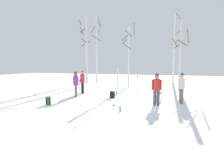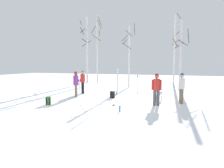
{
  "view_description": "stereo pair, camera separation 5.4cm",
  "coord_description": "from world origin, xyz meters",
  "views": [
    {
      "loc": [
        3.95,
        -9.52,
        2.21
      ],
      "look_at": [
        0.13,
        1.63,
        1.0
      ],
      "focal_mm": 31.6,
      "sensor_mm": 36.0,
      "label": 1
    },
    {
      "loc": [
        4.0,
        -9.5,
        2.21
      ],
      "look_at": [
        0.13,
        1.63,
        1.0
      ],
      "focal_mm": 31.6,
      "sensor_mm": 36.0,
      "label": 2
    }
  ],
  "objects": [
    {
      "name": "birch_tree_0",
      "position": [
        -6.19,
        10.98,
        3.97
      ],
      "size": [
        1.24,
        1.7,
        7.58
      ],
      "color": "silver",
      "rests_on": "ground_plane"
    },
    {
      "name": "ski_pair_planted_0",
      "position": [
        -0.51,
        4.75,
        0.92
      ],
      "size": [
        0.11,
        0.25,
        1.85
      ],
      "color": "white",
      "rests_on": "ground_plane"
    },
    {
      "name": "ski_pair_lying_0",
      "position": [
        0.66,
        0.26,
        0.01
      ],
      "size": [
        1.75,
        0.34,
        0.05
      ],
      "color": "white",
      "rests_on": "ground_plane"
    },
    {
      "name": "person_2",
      "position": [
        2.83,
        1.0,
        0.98
      ],
      "size": [
        0.51,
        0.34,
        1.72
      ],
      "color": "#4C4C56",
      "rests_on": "ground_plane"
    },
    {
      "name": "ski_poles_1",
      "position": [
        -0.83,
        -0.65,
        0.76
      ],
      "size": [
        0.07,
        0.23,
        1.42
      ],
      "color": "#B2B2BC",
      "rests_on": "ground_plane"
    },
    {
      "name": "birch_tree_2",
      "position": [
        -0.57,
        8.42,
        3.02
      ],
      "size": [
        1.29,
        1.31,
        5.85
      ],
      "color": "white",
      "rests_on": "ground_plane"
    },
    {
      "name": "person_3",
      "position": [
        -2.87,
        3.58,
        0.98
      ],
      "size": [
        0.36,
        0.43,
        1.72
      ],
      "color": "black",
      "rests_on": "ground_plane"
    },
    {
      "name": "dog",
      "position": [
        2.8,
        2.79,
        0.39
      ],
      "size": [
        0.49,
        0.81,
        0.57
      ],
      "color": "beige",
      "rests_on": "ground_plane"
    },
    {
      "name": "birch_tree_4",
      "position": [
        3.96,
        8.41,
        3.06
      ],
      "size": [
        1.39,
        1.22,
        5.91
      ],
      "color": "silver",
      "rests_on": "ground_plane"
    },
    {
      "name": "person_0",
      "position": [
        4.08,
        2.07,
        0.98
      ],
      "size": [
        0.34,
        0.49,
        1.72
      ],
      "color": "#72604C",
      "rests_on": "ground_plane"
    },
    {
      "name": "backpack_1",
      "position": [
        -2.72,
        -0.7,
        0.21
      ],
      "size": [
        0.32,
        0.34,
        0.44
      ],
      "color": "#4C7F3F",
      "rests_on": "ground_plane"
    },
    {
      "name": "person_1",
      "position": [
        -2.55,
        2.01,
        0.98
      ],
      "size": [
        0.34,
        0.47,
        1.72
      ],
      "color": "#72604C",
      "rests_on": "ground_plane"
    },
    {
      "name": "ski_poles_0",
      "position": [
        1.0,
        4.89,
        0.73
      ],
      "size": [
        0.07,
        0.27,
        1.35
      ],
      "color": "#B2B2BC",
      "rests_on": "ground_plane"
    },
    {
      "name": "birch_tree_1",
      "position": [
        -4.98,
        11.2,
        3.99
      ],
      "size": [
        1.14,
        1.14,
        7.61
      ],
      "color": "silver",
      "rests_on": "ground_plane"
    },
    {
      "name": "backpack_0",
      "position": [
        -0.13,
        2.42,
        0.21
      ],
      "size": [
        0.29,
        0.32,
        0.44
      ],
      "color": "black",
      "rests_on": "ground_plane"
    },
    {
      "name": "birch_tree_3",
      "position": [
        3.29,
        13.76,
        3.9
      ],
      "size": [
        1.09,
        1.41,
        7.6
      ],
      "color": "silver",
      "rests_on": "ground_plane"
    },
    {
      "name": "water_bottle_0",
      "position": [
        -0.25,
        3.7,
        0.11
      ],
      "size": [
        0.06,
        0.06,
        0.24
      ],
      "color": "green",
      "rests_on": "ground_plane"
    },
    {
      "name": "water_bottle_1",
      "position": [
        1.4,
        -0.94,
        0.13
      ],
      "size": [
        0.07,
        0.07,
        0.27
      ],
      "color": "#1E72BF",
      "rests_on": "ground_plane"
    },
    {
      "name": "ground_plane",
      "position": [
        0.0,
        0.0,
        0.0
      ],
      "size": [
        60.0,
        60.0,
        0.0
      ],
      "primitive_type": "plane",
      "color": "white"
    }
  ]
}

